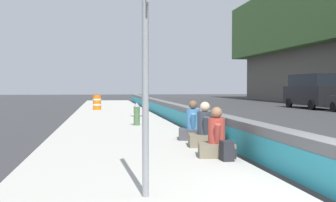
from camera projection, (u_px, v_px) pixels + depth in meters
route_sign_post at (146, 44)px, 5.41m from camera, size 0.44×0.09×3.60m
fire_hydrant at (137, 114)px, 15.55m from camera, size 0.26×0.46×0.88m
seated_person_foreground at (216, 141)px, 8.62m from camera, size 0.77×0.86×1.06m
seated_person_middle at (205, 132)px, 10.10m from camera, size 0.78×0.89×1.12m
seated_person_rear at (193, 127)px, 11.41m from camera, size 0.80×0.89×1.11m
backpack at (227, 151)px, 8.14m from camera, size 0.32×0.28×0.40m
construction_barrel at (97, 102)px, 25.94m from camera, size 0.54×0.54×0.95m
parked_car_midline at (312, 90)px, 29.82m from camera, size 5.15×2.21×2.56m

